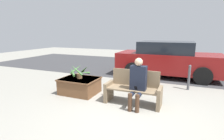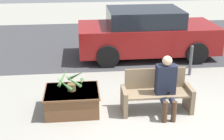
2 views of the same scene
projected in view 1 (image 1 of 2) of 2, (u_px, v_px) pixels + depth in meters
ground_plane at (124, 117)px, 3.97m from camera, size 30.00×30.00×0.00m
road_surface at (161, 68)px, 9.54m from camera, size 20.00×6.00×0.01m
bench at (133, 89)px, 4.68m from camera, size 1.49×0.53×0.89m
person_seated at (138, 81)px, 4.41m from camera, size 0.41×0.57×1.27m
planter_box at (80, 85)px, 5.50m from camera, size 1.14×0.93×0.49m
potted_plant at (79, 72)px, 5.40m from camera, size 0.63×0.63×0.47m
parked_car at (167, 59)px, 7.61m from camera, size 4.28×1.98×1.51m
bollard_post at (189, 77)px, 5.79m from camera, size 0.09×0.09×0.85m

